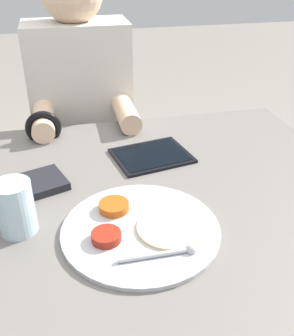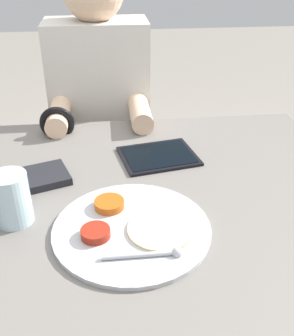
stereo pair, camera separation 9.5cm
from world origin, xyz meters
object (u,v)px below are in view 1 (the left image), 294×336
object	(u,v)px
person_diner	(85,144)
red_notebook	(26,187)
thali_tray	(140,229)
drinking_glass	(15,208)
tablet_device	(152,156)

from	to	relation	value
person_diner	red_notebook	bearing A→B (deg)	-108.12
thali_tray	person_diner	distance (m)	0.78
red_notebook	drinking_glass	distance (m)	0.16
person_diner	drinking_glass	world-z (taller)	person_diner
thali_tray	person_diner	world-z (taller)	person_diner
red_notebook	thali_tray	bearing A→B (deg)	-41.80
red_notebook	tablet_device	world-z (taller)	red_notebook
thali_tray	red_notebook	world-z (taller)	thali_tray
tablet_device	person_diner	bearing A→B (deg)	110.26
person_diner	drinking_glass	bearing A→B (deg)	-104.96
red_notebook	person_diner	xyz separation A→B (m)	(0.18, 0.54, -0.17)
tablet_device	person_diner	distance (m)	0.50
thali_tray	person_diner	size ratio (longest dim) A/B	0.27
thali_tray	person_diner	bearing A→B (deg)	94.84
red_notebook	tablet_device	xyz separation A→B (m)	(0.34, 0.10, -0.00)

